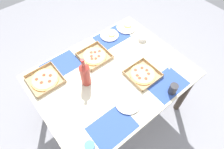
{
  "coord_description": "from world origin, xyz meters",
  "views": [
    {
      "loc": [
        -0.67,
        -0.83,
        2.22
      ],
      "look_at": [
        0.0,
        0.0,
        0.76
      ],
      "focal_mm": 30.36,
      "sensor_mm": 36.0,
      "label": 1
    }
  ],
  "objects_px": {
    "pizza_box_center": "(95,56)",
    "cup_clear_right": "(173,89)",
    "soda_bottle": "(85,74)",
    "condiment_bowl": "(142,38)",
    "plate_far_left": "(110,35)",
    "plate_near_left": "(128,103)",
    "pizza_box_corner_left": "(45,79)",
    "cup_dark": "(90,147)",
    "plate_far_right": "(126,27)",
    "pizza_box_corner_right": "(143,74)"
  },
  "relations": [
    {
      "from": "pizza_box_corner_left",
      "to": "cup_dark",
      "type": "relative_size",
      "value": 2.92
    },
    {
      "from": "pizza_box_corner_right",
      "to": "cup_dark",
      "type": "xyz_separation_m",
      "value": [
        -0.78,
        -0.25,
        0.04
      ]
    },
    {
      "from": "pizza_box_corner_right",
      "to": "condiment_bowl",
      "type": "bearing_deg",
      "value": 46.58
    },
    {
      "from": "soda_bottle",
      "to": "cup_dark",
      "type": "bearing_deg",
      "value": -121.58
    },
    {
      "from": "pizza_box_center",
      "to": "condiment_bowl",
      "type": "xyz_separation_m",
      "value": [
        0.55,
        -0.13,
        0.01
      ]
    },
    {
      "from": "plate_far_left",
      "to": "plate_near_left",
      "type": "distance_m",
      "value": 0.86
    },
    {
      "from": "cup_clear_right",
      "to": "condiment_bowl",
      "type": "relative_size",
      "value": 1.12
    },
    {
      "from": "plate_far_right",
      "to": "cup_dark",
      "type": "distance_m",
      "value": 1.4
    },
    {
      "from": "plate_far_right",
      "to": "condiment_bowl",
      "type": "bearing_deg",
      "value": -89.27
    },
    {
      "from": "pizza_box_corner_left",
      "to": "plate_far_left",
      "type": "bearing_deg",
      "value": 6.31
    },
    {
      "from": "pizza_box_center",
      "to": "cup_clear_right",
      "type": "height_order",
      "value": "cup_clear_right"
    },
    {
      "from": "plate_far_right",
      "to": "condiment_bowl",
      "type": "relative_size",
      "value": 2.46
    },
    {
      "from": "plate_far_left",
      "to": "cup_clear_right",
      "type": "height_order",
      "value": "cup_clear_right"
    },
    {
      "from": "pizza_box_center",
      "to": "plate_far_right",
      "type": "relative_size",
      "value": 1.24
    },
    {
      "from": "pizza_box_corner_left",
      "to": "pizza_box_center",
      "type": "bearing_deg",
      "value": -5.68
    },
    {
      "from": "pizza_box_corner_left",
      "to": "pizza_box_center",
      "type": "relative_size",
      "value": 1.04
    },
    {
      "from": "plate_near_left",
      "to": "pizza_box_center",
      "type": "bearing_deg",
      "value": 81.74
    },
    {
      "from": "plate_far_left",
      "to": "plate_near_left",
      "type": "bearing_deg",
      "value": -117.95
    },
    {
      "from": "pizza_box_corner_left",
      "to": "plate_near_left",
      "type": "bearing_deg",
      "value": -56.36
    },
    {
      "from": "pizza_box_center",
      "to": "condiment_bowl",
      "type": "relative_size",
      "value": 3.05
    },
    {
      "from": "plate_near_left",
      "to": "soda_bottle",
      "type": "relative_size",
      "value": 0.69
    },
    {
      "from": "pizza_box_center",
      "to": "cup_clear_right",
      "type": "xyz_separation_m",
      "value": [
        0.29,
        -0.78,
        0.04
      ]
    },
    {
      "from": "pizza_box_center",
      "to": "soda_bottle",
      "type": "relative_size",
      "value": 0.87
    },
    {
      "from": "plate_far_right",
      "to": "plate_near_left",
      "type": "height_order",
      "value": "plate_far_right"
    },
    {
      "from": "soda_bottle",
      "to": "condiment_bowl",
      "type": "xyz_separation_m",
      "value": [
        0.8,
        0.09,
        -0.11
      ]
    },
    {
      "from": "plate_far_left",
      "to": "soda_bottle",
      "type": "distance_m",
      "value": 0.67
    },
    {
      "from": "condiment_bowl",
      "to": "soda_bottle",
      "type": "bearing_deg",
      "value": -173.81
    },
    {
      "from": "plate_far_left",
      "to": "plate_far_right",
      "type": "bearing_deg",
      "value": -4.1
    },
    {
      "from": "plate_far_left",
      "to": "cup_dark",
      "type": "distance_m",
      "value": 1.23
    },
    {
      "from": "plate_near_left",
      "to": "soda_bottle",
      "type": "xyz_separation_m",
      "value": [
        -0.15,
        0.4,
        0.12
      ]
    },
    {
      "from": "pizza_box_center",
      "to": "plate_far_right",
      "type": "xyz_separation_m",
      "value": [
        0.55,
        0.13,
        -0.0
      ]
    },
    {
      "from": "plate_far_right",
      "to": "cup_clear_right",
      "type": "xyz_separation_m",
      "value": [
        -0.26,
        -0.9,
        0.04
      ]
    },
    {
      "from": "plate_far_left",
      "to": "cup_clear_right",
      "type": "distance_m",
      "value": 0.92
    },
    {
      "from": "pizza_box_center",
      "to": "cup_dark",
      "type": "bearing_deg",
      "value": -127.64
    },
    {
      "from": "pizza_box_center",
      "to": "cup_clear_right",
      "type": "relative_size",
      "value": 2.73
    },
    {
      "from": "pizza_box_center",
      "to": "condiment_bowl",
      "type": "distance_m",
      "value": 0.57
    },
    {
      "from": "condiment_bowl",
      "to": "plate_far_left",
      "type": "bearing_deg",
      "value": 131.34
    },
    {
      "from": "soda_bottle",
      "to": "cup_clear_right",
      "type": "relative_size",
      "value": 3.13
    },
    {
      "from": "pizza_box_corner_left",
      "to": "plate_far_right",
      "type": "xyz_separation_m",
      "value": [
        1.08,
        0.08,
        -0.0
      ]
    },
    {
      "from": "pizza_box_center",
      "to": "plate_near_left",
      "type": "xyz_separation_m",
      "value": [
        -0.09,
        -0.61,
        -0.0
      ]
    },
    {
      "from": "plate_near_left",
      "to": "cup_clear_right",
      "type": "relative_size",
      "value": 2.16
    },
    {
      "from": "soda_bottle",
      "to": "condiment_bowl",
      "type": "bearing_deg",
      "value": 6.19
    },
    {
      "from": "pizza_box_corner_right",
      "to": "pizza_box_center",
      "type": "bearing_deg",
      "value": 114.8
    },
    {
      "from": "pizza_box_corner_right",
      "to": "soda_bottle",
      "type": "xyz_separation_m",
      "value": [
        -0.46,
        0.27,
        0.12
      ]
    },
    {
      "from": "cup_dark",
      "to": "condiment_bowl",
      "type": "relative_size",
      "value": 1.09
    },
    {
      "from": "pizza_box_corner_right",
      "to": "pizza_box_corner_left",
      "type": "distance_m",
      "value": 0.92
    },
    {
      "from": "pizza_box_center",
      "to": "soda_bottle",
      "type": "bearing_deg",
      "value": -139.0
    },
    {
      "from": "condiment_bowl",
      "to": "plate_far_right",
      "type": "bearing_deg",
      "value": 90.73
    },
    {
      "from": "plate_far_left",
      "to": "pizza_box_corner_right",
      "type": "bearing_deg",
      "value": -98.54
    },
    {
      "from": "pizza_box_corner_right",
      "to": "cup_clear_right",
      "type": "bearing_deg",
      "value": -76.52
    }
  ]
}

